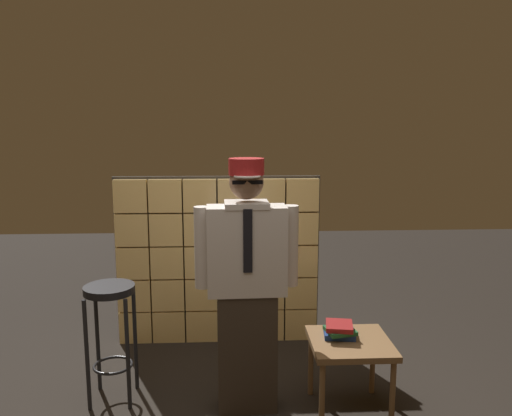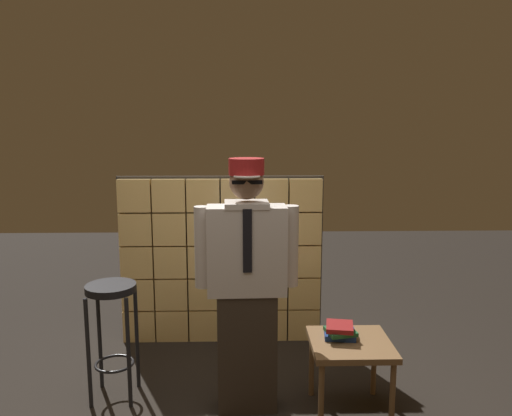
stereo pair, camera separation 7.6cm
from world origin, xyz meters
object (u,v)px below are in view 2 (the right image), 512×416
standing_person (247,283)px  book_stack (340,331)px  side_table (350,351)px  bar_stool (112,314)px

standing_person → book_stack: (0.61, -0.01, -0.33)m
side_table → book_stack: size_ratio=2.24×
side_table → book_stack: bearing=135.4°
bar_stool → book_stack: (1.53, -0.17, -0.06)m
standing_person → book_stack: bearing=-2.9°
standing_person → side_table: bearing=-7.8°
bar_stool → side_table: bearing=-8.2°
bar_stool → book_stack: bearing=-6.4°
standing_person → bar_stool: (-0.92, 0.16, -0.27)m
bar_stool → book_stack: 1.54m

